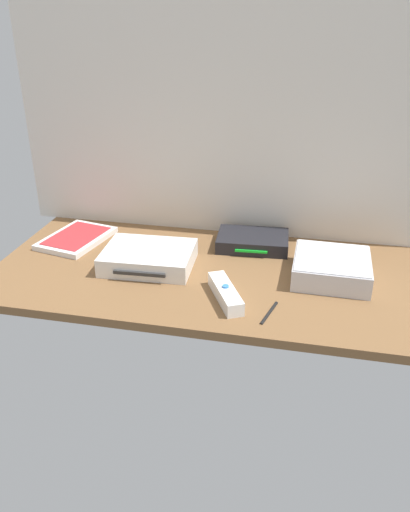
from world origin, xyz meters
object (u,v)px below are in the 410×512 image
(game_case, at_px, (77,238))
(remote_wand, at_px, (225,293))
(game_console, at_px, (149,258))
(network_router, at_px, (253,241))
(mini_computer, at_px, (331,268))
(stylus_pen, at_px, (269,312))

(game_case, distance_m, remote_wand, 0.49)
(game_console, distance_m, network_router, 0.28)
(mini_computer, distance_m, network_router, 0.23)
(game_console, xyz_separation_m, game_case, (-0.23, 0.10, -0.01))
(game_console, height_order, game_case, game_console)
(mini_computer, bearing_deg, remote_wand, -146.74)
(network_router, distance_m, stylus_pen, 0.32)
(game_case, bearing_deg, network_router, 18.90)
(game_case, bearing_deg, remote_wand, -14.27)
(game_console, xyz_separation_m, remote_wand, (0.21, -0.11, -0.01))
(mini_computer, height_order, game_case, mini_computer)
(network_router, relative_size, stylus_pen, 2.08)
(game_console, bearing_deg, mini_computer, 1.20)
(remote_wand, relative_size, stylus_pen, 1.65)
(game_console, xyz_separation_m, mini_computer, (0.43, 0.03, 0.00))
(game_case, bearing_deg, game_console, -11.40)
(game_console, distance_m, stylus_pen, 0.34)
(remote_wand, bearing_deg, game_console, 124.04)
(network_router, bearing_deg, stylus_pen, -80.13)
(remote_wand, xyz_separation_m, stylus_pen, (0.10, -0.04, -0.01))
(remote_wand, bearing_deg, mini_computer, 6.23)
(game_console, distance_m, mini_computer, 0.43)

